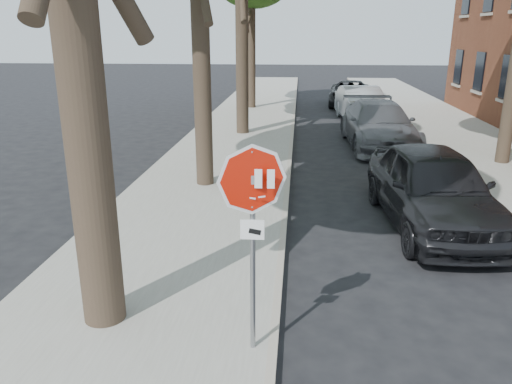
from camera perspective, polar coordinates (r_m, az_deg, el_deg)
ground at (r=6.62m, az=6.02°, el=-18.30°), size 120.00×120.00×0.00m
sidewalk_left at (r=17.92m, az=-2.57°, el=5.43°), size 4.00×55.00×0.12m
sidewalk_right at (r=18.82m, az=24.13°, el=4.48°), size 4.00×55.00×0.12m
curb_left at (r=17.77m, az=4.03°, el=5.31°), size 0.12×55.00×0.13m
curb_right at (r=18.25m, az=18.03°, el=4.81°), size 0.12×55.00×0.13m
stop_sign at (r=5.69m, az=-0.41°, el=-2.13°), size 0.76×0.34×2.61m
car_a at (r=10.91m, az=19.58°, el=0.48°), size 2.34×5.04×1.67m
car_b at (r=23.44m, az=11.93°, el=9.78°), size 2.14×4.87×1.56m
car_c at (r=18.18m, az=13.84°, el=7.45°), size 2.47×5.53×1.58m
car_d at (r=28.48m, az=10.74°, el=11.00°), size 2.67×5.05×1.35m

